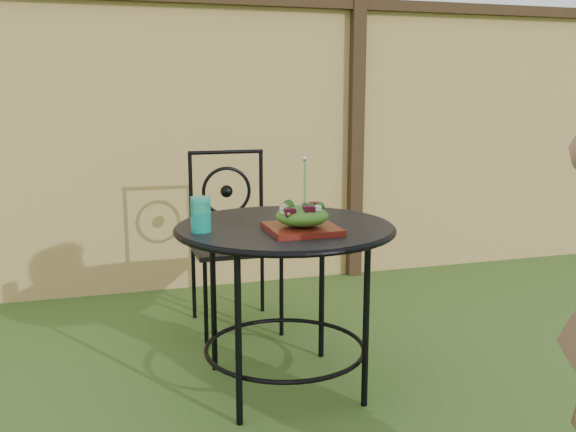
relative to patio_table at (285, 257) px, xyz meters
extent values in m
cube|color=#EECB75|center=(-0.34, 1.60, 0.31)|extent=(8.00, 0.05, 1.80)
cube|color=black|center=(0.96, 1.55, 0.36)|extent=(0.09, 0.09, 1.90)
cylinder|color=black|center=(0.00, 0.00, 0.13)|extent=(0.90, 0.90, 0.02)
torus|color=black|center=(0.00, 0.00, 0.12)|extent=(0.92, 0.92, 0.02)
torus|color=black|center=(0.00, 0.00, -0.41)|extent=(0.70, 0.70, 0.02)
cylinder|color=black|center=(0.26, 0.26, -0.23)|extent=(0.03, 0.03, 0.71)
cylinder|color=black|center=(-0.26, 0.26, -0.23)|extent=(0.03, 0.03, 0.71)
cylinder|color=black|center=(-0.26, -0.26, -0.23)|extent=(0.03, 0.03, 0.71)
cylinder|color=black|center=(0.26, -0.26, -0.23)|extent=(0.03, 0.03, 0.71)
cube|color=black|center=(-0.05, 0.78, -0.14)|extent=(0.46, 0.46, 0.03)
cylinder|color=black|center=(-0.05, 0.99, 0.35)|extent=(0.42, 0.02, 0.02)
torus|color=black|center=(-0.05, 0.99, 0.13)|extent=(0.28, 0.02, 0.28)
cylinder|color=black|center=(-0.25, 0.58, -0.37)|extent=(0.02, 0.02, 0.44)
cylinder|color=black|center=(0.15, 0.58, -0.37)|extent=(0.02, 0.02, 0.44)
cylinder|color=black|center=(-0.25, 0.98, -0.37)|extent=(0.02, 0.02, 0.44)
cylinder|color=black|center=(0.15, 0.98, -0.37)|extent=(0.02, 0.02, 0.44)
cylinder|color=black|center=(-0.25, 0.99, 0.11)|extent=(0.02, 0.02, 0.50)
cylinder|color=black|center=(0.15, 0.99, 0.11)|extent=(0.02, 0.02, 0.50)
cube|color=#420909|center=(0.03, -0.15, 0.15)|extent=(0.27, 0.27, 0.02)
ellipsoid|color=#235614|center=(0.03, -0.15, 0.20)|extent=(0.21, 0.21, 0.08)
cylinder|color=silver|center=(0.04, -0.15, 0.33)|extent=(0.01, 0.01, 0.18)
cylinder|color=#0D9B86|center=(-0.36, -0.04, 0.21)|extent=(0.08, 0.08, 0.14)
camera|label=1|loc=(-0.75, -2.51, 0.68)|focal=40.00mm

